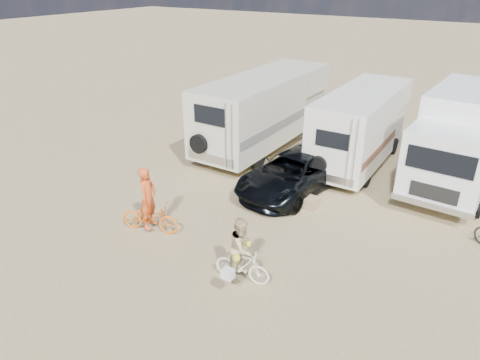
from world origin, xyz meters
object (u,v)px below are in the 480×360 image
Objects in this scene: box_truck at (461,142)px; rider_woman at (242,254)px; rider_man at (149,203)px; bike_man at (150,217)px; bike_woman at (242,266)px; dark_suv at (293,173)px; cooler at (249,192)px; rv_left at (264,112)px; crate at (311,203)px; rv_main at (360,129)px.

box_truck is 9.64m from rider_woman.
rider_woman is at bearing -114.68° from rider_man.
bike_woman is at bearing -114.68° from bike_man.
rider_man is (-2.42, -4.84, 0.28)m from dark_suv.
bike_man is 3.76m from cooler.
bike_woman is at bearing -62.98° from rv_left.
rider_man is at bearing 72.86° from rider_woman.
rider_man is (0.76, -8.27, -0.62)m from rv_left.
rv_left is 4.17× the size of rider_man.
box_truck is at bearing 43.15° from dark_suv.
bike_woman is 4.61m from cooler.
cooler is at bearing -167.61° from crate.
rider_woman is at bearing -39.03° from cooler.
rv_left is 16.70× the size of crate.
bike_woman is (-3.62, -8.89, -1.28)m from box_truck.
rider_woman is 3.43× the size of crate.
cooler is (2.14, -4.78, -1.35)m from rv_left.
dark_suv is at bearing 3.88° from rider_woman.
rider_woman is (0.00, 0.00, 0.38)m from bike_woman.
bike_woman reaches higher than crate.
dark_suv is 8.47× the size of cooler.
dark_suv reaches higher than cooler.
rider_man is 4.01× the size of crate.
bike_man is at bearing 72.86° from bike_woman.
dark_suv is 2.56× the size of rider_man.
dark_suv is 1.50m from crate.
rider_man is at bearing -84.32° from rv_left.
rv_left is 4.40× the size of bike_man.
rv_main is 9.26m from bike_man.
dark_suv is 2.98× the size of rider_woman.
crate is at bearing -127.08° from box_truck.
rider_man is at bearing -131.74° from crate.
rider_man reaches higher than dark_suv.
rv_left is 1.25× the size of box_truck.
rider_woman is at bearing -62.98° from rv_left.
rv_left is at bearing -176.19° from box_truck.
rider_man is at bearing -90.01° from cooler.
bike_man is 3.79× the size of crate.
cooler is at bearing -65.41° from rv_left.
rider_woman is (3.64, -0.53, 0.35)m from bike_man.
bike_man is at bearing -0.00° from rider_man.
rv_main is at bearing -39.37° from rider_man.
rider_woman is at bearing -90.08° from rv_main.
rider_man is at bearing -127.80° from box_truck.
rv_main reaches higher than rider_man.
rv_left is 1.63× the size of dark_suv.
box_truck reaches higher than rv_main.
box_truck reaches higher than dark_suv.
rv_main reaches higher than dark_suv.
box_truck is at bearing -31.05° from rider_woman.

